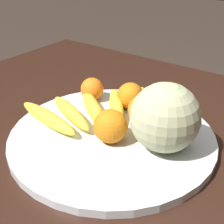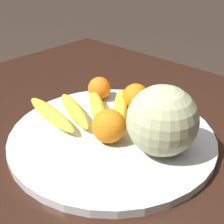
{
  "view_description": "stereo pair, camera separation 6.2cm",
  "coord_description": "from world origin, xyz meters",
  "px_view_note": "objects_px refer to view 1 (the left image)",
  "views": [
    {
      "loc": [
        0.27,
        -0.41,
        1.09
      ],
      "look_at": [
        -0.05,
        0.02,
        0.78
      ],
      "focal_mm": 50.0,
      "sensor_mm": 36.0,
      "label": 1
    },
    {
      "loc": [
        0.32,
        -0.37,
        1.09
      ],
      "look_at": [
        -0.05,
        0.02,
        0.78
      ],
      "focal_mm": 50.0,
      "sensor_mm": 36.0,
      "label": 2
    }
  ],
  "objects_px": {
    "orange_mid_center": "(130,96)",
    "orange_back_left": "(112,125)",
    "fruit_bowl": "(112,136)",
    "orange_front_left": "(142,110)",
    "banana_bunch": "(94,110)",
    "kitchen_table": "(124,189)",
    "melon": "(165,118)",
    "orange_front_right": "(92,89)"
  },
  "relations": [
    {
      "from": "orange_front_left",
      "to": "orange_mid_center",
      "type": "bearing_deg",
      "value": 143.92
    },
    {
      "from": "orange_front_left",
      "to": "orange_mid_center",
      "type": "xyz_separation_m",
      "value": [
        -0.06,
        0.04,
        -0.0
      ]
    },
    {
      "from": "banana_bunch",
      "to": "orange_mid_center",
      "type": "distance_m",
      "value": 0.09
    },
    {
      "from": "banana_bunch",
      "to": "orange_back_left",
      "type": "xyz_separation_m",
      "value": [
        0.09,
        -0.05,
        0.02
      ]
    },
    {
      "from": "orange_mid_center",
      "to": "orange_front_right",
      "type": "bearing_deg",
      "value": -168.86
    },
    {
      "from": "melon",
      "to": "orange_front_left",
      "type": "distance_m",
      "value": 0.1
    },
    {
      "from": "orange_back_left",
      "to": "fruit_bowl",
      "type": "bearing_deg",
      "value": 124.75
    },
    {
      "from": "banana_bunch",
      "to": "orange_mid_center",
      "type": "bearing_deg",
      "value": -80.74
    },
    {
      "from": "kitchen_table",
      "to": "banana_bunch",
      "type": "xyz_separation_m",
      "value": [
        -0.12,
        0.06,
        0.13
      ]
    },
    {
      "from": "fruit_bowl",
      "to": "orange_front_left",
      "type": "bearing_deg",
      "value": 67.81
    },
    {
      "from": "orange_front_left",
      "to": "melon",
      "type": "bearing_deg",
      "value": -34.18
    },
    {
      "from": "melon",
      "to": "orange_front_right",
      "type": "height_order",
      "value": "melon"
    },
    {
      "from": "fruit_bowl",
      "to": "orange_mid_center",
      "type": "xyz_separation_m",
      "value": [
        -0.03,
        0.11,
        0.04
      ]
    },
    {
      "from": "orange_front_right",
      "to": "orange_back_left",
      "type": "distance_m",
      "value": 0.18
    },
    {
      "from": "orange_front_right",
      "to": "orange_mid_center",
      "type": "distance_m",
      "value": 0.1
    },
    {
      "from": "kitchen_table",
      "to": "orange_mid_center",
      "type": "bearing_deg",
      "value": 120.1
    },
    {
      "from": "orange_front_left",
      "to": "kitchen_table",
      "type": "bearing_deg",
      "value": -77.54
    },
    {
      "from": "melon",
      "to": "orange_front_right",
      "type": "relative_size",
      "value": 2.32
    },
    {
      "from": "fruit_bowl",
      "to": "kitchen_table",
      "type": "bearing_deg",
      "value": -25.97
    },
    {
      "from": "orange_front_left",
      "to": "fruit_bowl",
      "type": "bearing_deg",
      "value": -112.19
    },
    {
      "from": "orange_mid_center",
      "to": "orange_back_left",
      "type": "distance_m",
      "value": 0.14
    },
    {
      "from": "banana_bunch",
      "to": "orange_mid_center",
      "type": "height_order",
      "value": "orange_mid_center"
    },
    {
      "from": "orange_mid_center",
      "to": "banana_bunch",
      "type": "bearing_deg",
      "value": -117.28
    },
    {
      "from": "banana_bunch",
      "to": "orange_front_right",
      "type": "xyz_separation_m",
      "value": [
        -0.06,
        0.06,
        0.01
      ]
    },
    {
      "from": "melon",
      "to": "fruit_bowl",
      "type": "bearing_deg",
      "value": -170.63
    },
    {
      "from": "kitchen_table",
      "to": "fruit_bowl",
      "type": "bearing_deg",
      "value": 154.03
    },
    {
      "from": "kitchen_table",
      "to": "orange_mid_center",
      "type": "distance_m",
      "value": 0.21
    },
    {
      "from": "kitchen_table",
      "to": "banana_bunch",
      "type": "bearing_deg",
      "value": 155.16
    },
    {
      "from": "orange_front_left",
      "to": "orange_back_left",
      "type": "bearing_deg",
      "value": -99.25
    },
    {
      "from": "fruit_bowl",
      "to": "orange_front_right",
      "type": "xyz_separation_m",
      "value": [
        -0.13,
        0.09,
        0.04
      ]
    },
    {
      "from": "kitchen_table",
      "to": "orange_front_right",
      "type": "distance_m",
      "value": 0.26
    },
    {
      "from": "orange_front_right",
      "to": "orange_mid_center",
      "type": "relative_size",
      "value": 0.91
    },
    {
      "from": "kitchen_table",
      "to": "orange_back_left",
      "type": "height_order",
      "value": "orange_back_left"
    },
    {
      "from": "kitchen_table",
      "to": "orange_front_left",
      "type": "relative_size",
      "value": 20.0
    },
    {
      "from": "orange_front_right",
      "to": "orange_back_left",
      "type": "bearing_deg",
      "value": -38.59
    },
    {
      "from": "orange_mid_center",
      "to": "orange_back_left",
      "type": "xyz_separation_m",
      "value": [
        0.04,
        -0.13,
        0.0
      ]
    },
    {
      "from": "orange_front_right",
      "to": "orange_back_left",
      "type": "xyz_separation_m",
      "value": [
        0.14,
        -0.11,
        0.01
      ]
    },
    {
      "from": "orange_front_right",
      "to": "melon",
      "type": "bearing_deg",
      "value": -17.94
    },
    {
      "from": "melon",
      "to": "banana_bunch",
      "type": "relative_size",
      "value": 0.46
    },
    {
      "from": "orange_mid_center",
      "to": "orange_back_left",
      "type": "relative_size",
      "value": 0.93
    },
    {
      "from": "banana_bunch",
      "to": "orange_front_left",
      "type": "height_order",
      "value": "orange_front_left"
    },
    {
      "from": "banana_bunch",
      "to": "orange_back_left",
      "type": "distance_m",
      "value": 0.1
    }
  ]
}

